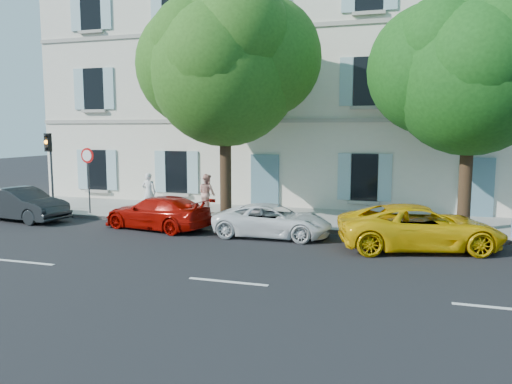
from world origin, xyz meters
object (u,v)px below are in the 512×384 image
(tree_left, at_px, (225,72))
(pedestrian_b, at_px, (207,194))
(tree_right, at_px, (471,76))
(pedestrian_a, at_px, (149,192))
(car_dark_sedan, at_px, (22,204))
(road_sign, at_px, (88,166))
(car_red_coupe, at_px, (157,213))
(traffic_light, at_px, (49,155))
(car_white_coupe, at_px, (273,221))
(car_yellow_supercar, at_px, (420,227))

(tree_left, distance_m, pedestrian_b, 5.08)
(tree_right, height_order, pedestrian_a, tree_right)
(car_dark_sedan, distance_m, pedestrian_b, 7.36)
(road_sign, relative_size, pedestrian_a, 1.65)
(car_red_coupe, relative_size, pedestrian_a, 2.52)
(tree_right, height_order, pedestrian_b, tree_right)
(tree_right, relative_size, traffic_light, 2.45)
(car_dark_sedan, distance_m, pedestrian_a, 4.98)
(traffic_light, distance_m, pedestrian_a, 4.55)
(car_dark_sedan, bearing_deg, pedestrian_b, -57.67)
(car_red_coupe, bearing_deg, car_white_coupe, 100.35)
(car_yellow_supercar, bearing_deg, road_sign, 66.36)
(car_white_coupe, xyz_separation_m, pedestrian_a, (-6.17, 2.62, 0.42))
(car_red_coupe, distance_m, pedestrian_b, 3.04)
(traffic_light, bearing_deg, pedestrian_b, 11.34)
(car_yellow_supercar, distance_m, pedestrian_b, 9.03)
(tree_left, height_order, tree_right, tree_left)
(car_white_coupe, distance_m, car_yellow_supercar, 4.75)
(car_red_coupe, height_order, road_sign, road_sign)
(car_white_coupe, distance_m, pedestrian_a, 6.71)
(car_yellow_supercar, height_order, tree_right, tree_right)
(car_yellow_supercar, distance_m, tree_right, 5.49)
(tree_left, xyz_separation_m, tree_right, (8.56, 0.29, -0.41))
(car_dark_sedan, bearing_deg, car_red_coupe, -80.98)
(car_yellow_supercar, distance_m, traffic_light, 15.30)
(car_dark_sedan, distance_m, road_sign, 2.94)
(car_yellow_supercar, bearing_deg, traffic_light, 66.87)
(car_red_coupe, bearing_deg, car_yellow_supercar, 98.18)
(car_yellow_supercar, relative_size, road_sign, 1.80)
(tree_left, bearing_deg, car_red_coupe, -138.07)
(road_sign, bearing_deg, car_white_coupe, -10.07)
(tree_right, xyz_separation_m, pedestrian_a, (-12.35, 0.50, -4.38))
(pedestrian_a, xyz_separation_m, pedestrian_b, (2.52, 0.35, -0.00))
(road_sign, height_order, pedestrian_b, road_sign)
(car_red_coupe, xyz_separation_m, pedestrian_a, (-1.79, 2.58, 0.37))
(tree_right, bearing_deg, car_dark_sedan, -172.45)
(car_dark_sedan, bearing_deg, tree_left, -68.63)
(traffic_light, xyz_separation_m, pedestrian_a, (4.15, 0.99, -1.57))
(car_dark_sedan, bearing_deg, traffic_light, 7.05)
(traffic_light, height_order, pedestrian_a, traffic_light)
(car_yellow_supercar, height_order, tree_left, tree_left)
(road_sign, bearing_deg, pedestrian_a, 28.13)
(road_sign, bearing_deg, pedestrian_b, 17.73)
(car_yellow_supercar, bearing_deg, car_red_coupe, 71.81)
(road_sign, xyz_separation_m, pedestrian_b, (4.66, 1.49, -1.14))
(tree_left, relative_size, pedestrian_a, 5.29)
(car_white_coupe, bearing_deg, pedestrian_b, 49.73)
(car_dark_sedan, height_order, tree_left, tree_left)
(car_white_coupe, relative_size, car_yellow_supercar, 0.82)
(car_dark_sedan, height_order, pedestrian_b, pedestrian_b)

